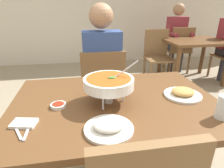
% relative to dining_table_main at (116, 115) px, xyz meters
% --- Properties ---
extents(dining_table_main, '(1.29, 0.91, 0.74)m').
position_rel_dining_table_main_xyz_m(dining_table_main, '(0.00, 0.00, 0.00)').
color(dining_table_main, brown).
rests_on(dining_table_main, ground_plane).
extents(chair_diner_main, '(0.44, 0.44, 0.90)m').
position_rel_dining_table_main_xyz_m(chair_diner_main, '(-0.00, 0.74, -0.12)').
color(chair_diner_main, brown).
rests_on(chair_diner_main, ground_plane).
extents(diner_main, '(0.40, 0.45, 1.31)m').
position_rel_dining_table_main_xyz_m(diner_main, '(0.00, 0.77, 0.11)').
color(diner_main, '#2D2D38').
rests_on(diner_main, ground_plane).
extents(curry_bowl, '(0.33, 0.30, 0.26)m').
position_rel_dining_table_main_xyz_m(curry_bowl, '(-0.05, -0.02, 0.23)').
color(curry_bowl, silver).
rests_on(curry_bowl, dining_table_main).
extents(rice_plate, '(0.24, 0.24, 0.06)m').
position_rel_dining_table_main_xyz_m(rice_plate, '(-0.09, -0.29, 0.12)').
color(rice_plate, white).
rests_on(rice_plate, dining_table_main).
extents(appetizer_plate, '(0.24, 0.24, 0.06)m').
position_rel_dining_table_main_xyz_m(appetizer_plate, '(0.44, -0.01, 0.12)').
color(appetizer_plate, white).
rests_on(appetizer_plate, dining_table_main).
extents(sauce_dish, '(0.09, 0.09, 0.02)m').
position_rel_dining_table_main_xyz_m(sauce_dish, '(-0.35, -0.02, 0.11)').
color(sauce_dish, white).
rests_on(sauce_dish, dining_table_main).
extents(napkin_folded, '(0.13, 0.10, 0.02)m').
position_rel_dining_table_main_xyz_m(napkin_folded, '(-0.50, -0.18, 0.11)').
color(napkin_folded, white).
rests_on(napkin_folded, dining_table_main).
extents(fork_utensil, '(0.09, 0.16, 0.01)m').
position_rel_dining_table_main_xyz_m(fork_utensil, '(-0.52, -0.23, 0.11)').
color(fork_utensil, silver).
rests_on(fork_utensil, dining_table_main).
extents(spoon_utensil, '(0.01, 0.17, 0.01)m').
position_rel_dining_table_main_xyz_m(spoon_utensil, '(-0.47, -0.23, 0.11)').
color(spoon_utensil, silver).
rests_on(spoon_utensil, dining_table_main).
extents(drink_glass, '(0.07, 0.07, 0.13)m').
position_rel_dining_table_main_xyz_m(drink_glass, '(0.52, -0.29, 0.16)').
color(drink_glass, silver).
rests_on(drink_glass, dining_table_main).
extents(dining_table_far, '(1.00, 0.80, 0.74)m').
position_rel_dining_table_main_xyz_m(dining_table_far, '(1.72, 1.93, -0.03)').
color(dining_table_far, brown).
rests_on(dining_table_far, ground_plane).
extents(chair_bg_left, '(0.48, 0.48, 0.90)m').
position_rel_dining_table_main_xyz_m(chair_bg_left, '(1.71, 2.39, -0.12)').
color(chair_bg_left, brown).
rests_on(chair_bg_left, ground_plane).
extents(chair_bg_right, '(0.45, 0.45, 0.90)m').
position_rel_dining_table_main_xyz_m(chair_bg_right, '(1.11, 2.02, -0.12)').
color(chair_bg_right, brown).
rests_on(chair_bg_right, ground_plane).
extents(patron_bg_left, '(0.40, 0.45, 1.31)m').
position_rel_dining_table_main_xyz_m(patron_bg_left, '(1.68, 2.50, 0.11)').
color(patron_bg_left, '#2D2D38').
rests_on(patron_bg_left, ground_plane).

